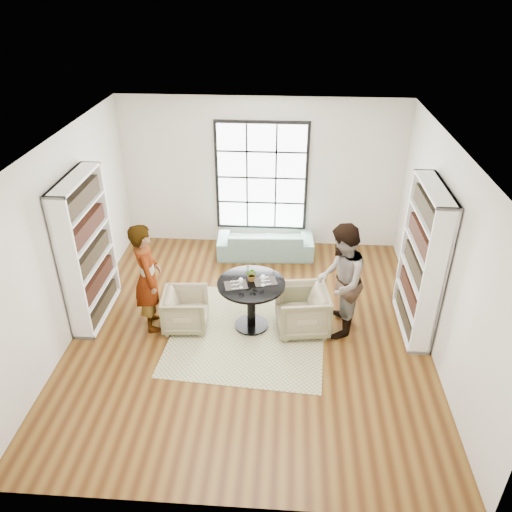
# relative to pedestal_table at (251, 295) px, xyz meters

# --- Properties ---
(ground) EXTENTS (6.00, 6.00, 0.00)m
(ground) POSITION_rel_pedestal_table_xyz_m (-0.01, -0.12, -0.60)
(ground) COLOR brown
(room_shell) EXTENTS (6.00, 6.01, 6.00)m
(room_shell) POSITION_rel_pedestal_table_xyz_m (-0.01, 0.42, 0.66)
(room_shell) COLOR silver
(room_shell) RESTS_ON ground
(rug) EXTENTS (2.55, 2.55, 0.01)m
(rug) POSITION_rel_pedestal_table_xyz_m (-0.04, -0.17, -0.60)
(rug) COLOR #B5B087
(rug) RESTS_ON ground
(pedestal_table) EXTENTS (1.05, 1.05, 0.83)m
(pedestal_table) POSITION_rel_pedestal_table_xyz_m (0.00, 0.00, 0.00)
(pedestal_table) COLOR black
(pedestal_table) RESTS_ON ground
(sofa) EXTENTS (1.93, 0.84, 0.55)m
(sofa) POSITION_rel_pedestal_table_xyz_m (0.10, 2.33, -0.33)
(sofa) COLOR gray
(sofa) RESTS_ON ground
(armchair_left) EXTENTS (0.75, 0.73, 0.63)m
(armchair_left) POSITION_rel_pedestal_table_xyz_m (-1.04, -0.07, -0.28)
(armchair_left) COLOR #C4C38C
(armchair_left) RESTS_ON ground
(armchair_right) EXTENTS (0.90, 0.88, 0.72)m
(armchair_right) POSITION_rel_pedestal_table_xyz_m (0.80, -0.01, -0.24)
(armchair_right) COLOR tan
(armchair_right) RESTS_ON ground
(person_left) EXTENTS (0.63, 0.76, 1.80)m
(person_left) POSITION_rel_pedestal_table_xyz_m (-1.59, -0.07, 0.30)
(person_left) COLOR gray
(person_left) RESTS_ON ground
(person_right) EXTENTS (0.83, 1.00, 1.85)m
(person_right) POSITION_rel_pedestal_table_xyz_m (1.35, -0.01, 0.32)
(person_right) COLOR gray
(person_right) RESTS_ON ground
(placemat_left) EXTENTS (0.40, 0.34, 0.01)m
(placemat_left) POSITION_rel_pedestal_table_xyz_m (-0.23, -0.08, 0.24)
(placemat_left) COLOR black
(placemat_left) RESTS_ON pedestal_table
(placemat_right) EXTENTS (0.40, 0.34, 0.01)m
(placemat_right) POSITION_rel_pedestal_table_xyz_m (0.21, 0.06, 0.24)
(placemat_right) COLOR black
(placemat_right) RESTS_ON pedestal_table
(cutlery_left) EXTENTS (0.19, 0.25, 0.01)m
(cutlery_left) POSITION_rel_pedestal_table_xyz_m (-0.23, -0.08, 0.24)
(cutlery_left) COLOR silver
(cutlery_left) RESTS_ON placemat_left
(cutlery_right) EXTENTS (0.19, 0.25, 0.01)m
(cutlery_right) POSITION_rel_pedestal_table_xyz_m (0.21, 0.06, 0.24)
(cutlery_right) COLOR silver
(cutlery_right) RESTS_ON placemat_right
(wine_glass_left) EXTENTS (0.08, 0.08, 0.18)m
(wine_glass_left) POSITION_rel_pedestal_table_xyz_m (-0.14, -0.15, 0.36)
(wine_glass_left) COLOR silver
(wine_glass_left) RESTS_ON pedestal_table
(wine_glass_right) EXTENTS (0.08, 0.08, 0.19)m
(wine_glass_right) POSITION_rel_pedestal_table_xyz_m (0.18, -0.06, 0.37)
(wine_glass_right) COLOR silver
(wine_glass_right) RESTS_ON pedestal_table
(flower_centerpiece) EXTENTS (0.23, 0.21, 0.22)m
(flower_centerpiece) POSITION_rel_pedestal_table_xyz_m (0.01, 0.06, 0.34)
(flower_centerpiece) COLOR gray
(flower_centerpiece) RESTS_ON pedestal_table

